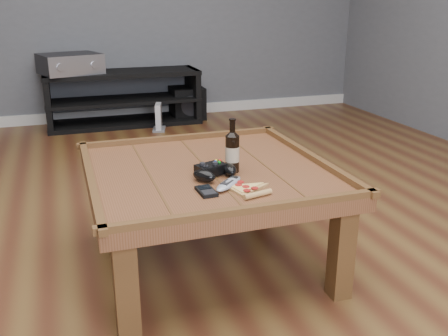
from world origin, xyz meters
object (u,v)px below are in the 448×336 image
object	(u,v)px
game_controller	(214,171)
coffee_table	(208,182)
smartphone	(206,191)
av_receiver	(70,64)
subwoofer	(187,103)
game_console	(159,118)
remote_control	(229,184)
beer_bottle	(232,151)
media_console	(124,98)
pizza_slice	(248,189)

from	to	relation	value
game_controller	coffee_table	bearing A→B (deg)	70.18
smartphone	av_receiver	xyz separation A→B (m)	(-0.36, 3.01, 0.13)
av_receiver	subwoofer	world-z (taller)	av_receiver
game_console	remote_control	bearing A→B (deg)	-80.27
beer_bottle	smartphone	size ratio (longest dim) A/B	2.02
smartphone	media_console	bearing A→B (deg)	85.54
coffee_table	media_console	size ratio (longest dim) A/B	0.74
media_console	game_controller	xyz separation A→B (m)	(-0.00, -2.86, 0.23)
coffee_table	av_receiver	bearing A→B (deg)	99.28
remote_control	subwoofer	world-z (taller)	remote_control
coffee_table	game_console	xyz separation A→B (m)	(0.26, 2.42, -0.28)
smartphone	av_receiver	size ratio (longest dim) A/B	0.19
av_receiver	smartphone	bearing A→B (deg)	-99.61
pizza_slice	smartphone	size ratio (longest dim) A/B	2.09
media_console	remote_control	distance (m)	2.99
game_console	av_receiver	bearing A→B (deg)	170.79
beer_bottle	game_controller	distance (m)	0.12
av_receiver	subwoofer	distance (m)	1.16
media_console	subwoofer	size ratio (longest dim) A/B	4.42
remote_control	beer_bottle	bearing A→B (deg)	112.11
media_console	game_controller	bearing A→B (deg)	-90.07
subwoofer	pizza_slice	bearing A→B (deg)	-99.66
remote_control	subwoofer	bearing A→B (deg)	124.48
pizza_slice	coffee_table	bearing A→B (deg)	89.42
media_console	pizza_slice	distance (m)	3.05
game_controller	pizza_slice	size ratio (longest dim) A/B	0.86
coffee_table	av_receiver	xyz separation A→B (m)	(-0.45, 2.74, 0.20)
coffee_table	av_receiver	world-z (taller)	av_receiver
beer_bottle	pizza_slice	size ratio (longest dim) A/B	0.96
pizza_slice	game_console	bearing A→B (deg)	72.44
av_receiver	beer_bottle	bearing A→B (deg)	-95.70
smartphone	beer_bottle	bearing A→B (deg)	46.27
beer_bottle	remote_control	size ratio (longest dim) A/B	1.37
game_controller	av_receiver	world-z (taller)	av_receiver
pizza_slice	game_console	xyz separation A→B (m)	(0.19, 2.72, -0.35)
pizza_slice	subwoofer	bearing A→B (deg)	66.31
game_controller	av_receiver	size ratio (longest dim) A/B	0.34
beer_bottle	pizza_slice	world-z (taller)	beer_bottle
game_controller	smartphone	size ratio (longest dim) A/B	1.81
coffee_table	beer_bottle	xyz separation A→B (m)	(0.09, -0.06, 0.15)
av_receiver	pizza_slice	bearing A→B (deg)	-96.87
coffee_table	pizza_slice	distance (m)	0.31
coffee_table	av_receiver	size ratio (longest dim) A/B	1.75
beer_bottle	pizza_slice	bearing A→B (deg)	-94.98
subwoofer	game_console	world-z (taller)	subwoofer
game_controller	game_console	bearing A→B (deg)	66.16
game_controller	remote_control	size ratio (longest dim) A/B	1.23
game_controller	beer_bottle	bearing A→B (deg)	7.69
coffee_table	remote_control	distance (m)	0.24
beer_bottle	game_console	distance (m)	2.53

